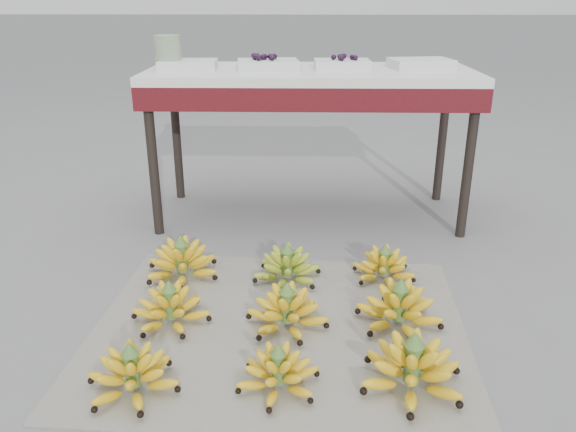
{
  "coord_description": "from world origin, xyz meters",
  "views": [
    {
      "loc": [
        0.07,
        -1.66,
        1.06
      ],
      "look_at": [
        0.02,
        0.34,
        0.27
      ],
      "focal_mm": 35.0,
      "sensor_mm": 36.0,
      "label": 1
    }
  ],
  "objects_px": {
    "tray_right": "(342,64)",
    "tray_far_right": "(421,64)",
    "bunch_mid_left": "(171,308)",
    "vendor_table": "(310,87)",
    "tray_left": "(268,64)",
    "bunch_front_right": "(412,369)",
    "bunch_back_left": "(182,262)",
    "bunch_mid_right": "(399,309)",
    "bunch_front_center": "(278,373)",
    "bunch_back_right": "(384,267)",
    "bunch_back_center": "(287,267)",
    "bunch_mid_center": "(287,311)",
    "glass_jar": "(168,52)",
    "newspaper_mat": "(279,327)",
    "bunch_front_left": "(132,374)",
    "tray_far_left": "(188,65)"
  },
  "relations": [
    {
      "from": "bunch_front_center",
      "to": "vendor_table",
      "type": "height_order",
      "value": "vendor_table"
    },
    {
      "from": "tray_left",
      "to": "bunch_front_center",
      "type": "bearing_deg",
      "value": -85.76
    },
    {
      "from": "bunch_mid_right",
      "to": "tray_right",
      "type": "bearing_deg",
      "value": 117.18
    },
    {
      "from": "bunch_front_left",
      "to": "bunch_mid_center",
      "type": "bearing_deg",
      "value": 61.16
    },
    {
      "from": "bunch_front_left",
      "to": "tray_left",
      "type": "xyz_separation_m",
      "value": [
        0.31,
        1.37,
        0.69
      ]
    },
    {
      "from": "bunch_front_right",
      "to": "bunch_back_left",
      "type": "relative_size",
      "value": 0.95
    },
    {
      "from": "bunch_front_right",
      "to": "bunch_back_left",
      "type": "height_order",
      "value": "bunch_front_right"
    },
    {
      "from": "bunch_front_center",
      "to": "bunch_back_right",
      "type": "bearing_deg",
      "value": 58.96
    },
    {
      "from": "bunch_back_right",
      "to": "tray_right",
      "type": "height_order",
      "value": "tray_right"
    },
    {
      "from": "bunch_front_center",
      "to": "tray_far_right",
      "type": "height_order",
      "value": "tray_far_right"
    },
    {
      "from": "bunch_front_left",
      "to": "bunch_front_right",
      "type": "relative_size",
      "value": 0.96
    },
    {
      "from": "vendor_table",
      "to": "bunch_mid_right",
      "type": "bearing_deg",
      "value": -73.82
    },
    {
      "from": "bunch_mid_center",
      "to": "bunch_back_center",
      "type": "distance_m",
      "value": 0.33
    },
    {
      "from": "bunch_mid_left",
      "to": "tray_far_right",
      "type": "bearing_deg",
      "value": 53.4
    },
    {
      "from": "bunch_mid_right",
      "to": "glass_jar",
      "type": "xyz_separation_m",
      "value": [
        -0.96,
        1.02,
        0.74
      ]
    },
    {
      "from": "newspaper_mat",
      "to": "bunch_back_center",
      "type": "bearing_deg",
      "value": 86.93
    },
    {
      "from": "bunch_back_center",
      "to": "glass_jar",
      "type": "xyz_separation_m",
      "value": [
        -0.57,
        0.71,
        0.75
      ]
    },
    {
      "from": "bunch_front_center",
      "to": "bunch_mid_right",
      "type": "bearing_deg",
      "value": 39.84
    },
    {
      "from": "bunch_front_left",
      "to": "bunch_back_left",
      "type": "xyz_separation_m",
      "value": [
        0.0,
        0.7,
        0.01
      ]
    },
    {
      "from": "bunch_mid_center",
      "to": "tray_right",
      "type": "relative_size",
      "value": 1.24
    },
    {
      "from": "bunch_front_right",
      "to": "bunch_back_left",
      "type": "distance_m",
      "value": 1.03
    },
    {
      "from": "vendor_table",
      "to": "bunch_back_right",
      "type": "bearing_deg",
      "value": -67.21
    },
    {
      "from": "bunch_front_right",
      "to": "tray_left",
      "type": "relative_size",
      "value": 1.2
    },
    {
      "from": "bunch_mid_right",
      "to": "glass_jar",
      "type": "relative_size",
      "value": 2.43
    },
    {
      "from": "vendor_table",
      "to": "tray_far_right",
      "type": "distance_m",
      "value": 0.53
    },
    {
      "from": "bunch_front_center",
      "to": "bunch_mid_center",
      "type": "relative_size",
      "value": 0.76
    },
    {
      "from": "bunch_mid_left",
      "to": "tray_right",
      "type": "xyz_separation_m",
      "value": [
        0.63,
        1.05,
        0.69
      ]
    },
    {
      "from": "bunch_front_left",
      "to": "tray_far_right",
      "type": "xyz_separation_m",
      "value": [
        1.03,
        1.43,
        0.69
      ]
    },
    {
      "from": "tray_far_left",
      "to": "bunch_front_center",
      "type": "bearing_deg",
      "value": -70.8
    },
    {
      "from": "newspaper_mat",
      "to": "bunch_front_right",
      "type": "distance_m",
      "value": 0.5
    },
    {
      "from": "tray_right",
      "to": "tray_far_right",
      "type": "bearing_deg",
      "value": 3.02
    },
    {
      "from": "bunch_front_center",
      "to": "bunch_back_center",
      "type": "xyz_separation_m",
      "value": [
        0.01,
        0.65,
        0.01
      ]
    },
    {
      "from": "bunch_front_right",
      "to": "bunch_front_center",
      "type": "bearing_deg",
      "value": 169.94
    },
    {
      "from": "bunch_back_left",
      "to": "glass_jar",
      "type": "bearing_deg",
      "value": 82.85
    },
    {
      "from": "bunch_back_left",
      "to": "bunch_back_center",
      "type": "height_order",
      "value": "bunch_back_left"
    },
    {
      "from": "bunch_front_center",
      "to": "bunch_mid_left",
      "type": "relative_size",
      "value": 0.84
    },
    {
      "from": "bunch_front_center",
      "to": "bunch_front_right",
      "type": "bearing_deg",
      "value": 0.66
    },
    {
      "from": "bunch_front_left",
      "to": "glass_jar",
      "type": "xyz_separation_m",
      "value": [
        -0.15,
        1.38,
        0.75
      ]
    },
    {
      "from": "tray_right",
      "to": "bunch_back_center",
      "type": "bearing_deg",
      "value": -107.9
    },
    {
      "from": "vendor_table",
      "to": "tray_right",
      "type": "relative_size",
      "value": 5.82
    },
    {
      "from": "vendor_table",
      "to": "tray_left",
      "type": "distance_m",
      "value": 0.23
    },
    {
      "from": "bunch_mid_left",
      "to": "tray_far_left",
      "type": "bearing_deg",
      "value": 101.35
    },
    {
      "from": "bunch_back_left",
      "to": "tray_far_right",
      "type": "bearing_deg",
      "value": 16.03
    },
    {
      "from": "bunch_mid_center",
      "to": "bunch_back_center",
      "type": "bearing_deg",
      "value": 102.66
    },
    {
      "from": "bunch_back_center",
      "to": "tray_far_left",
      "type": "height_order",
      "value": "tray_far_left"
    },
    {
      "from": "bunch_front_right",
      "to": "tray_far_left",
      "type": "xyz_separation_m",
      "value": [
        -0.85,
        1.34,
        0.68
      ]
    },
    {
      "from": "bunch_mid_left",
      "to": "vendor_table",
      "type": "distance_m",
      "value": 1.28
    },
    {
      "from": "bunch_front_center",
      "to": "bunch_mid_right",
      "type": "height_order",
      "value": "bunch_mid_right"
    },
    {
      "from": "bunch_front_left",
      "to": "bunch_back_left",
      "type": "height_order",
      "value": "bunch_back_left"
    },
    {
      "from": "bunch_mid_right",
      "to": "bunch_back_center",
      "type": "distance_m",
      "value": 0.49
    }
  ]
}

